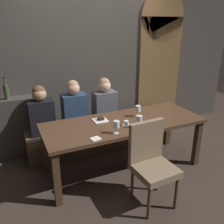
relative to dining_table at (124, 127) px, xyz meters
name	(u,v)px	position (x,y,z in m)	size (l,w,h in m)	color
ground	(123,168)	(0.00, 0.00, -0.65)	(9.00, 9.00, 0.00)	#382D26
back_wall_tiled	(91,54)	(0.00, 1.22, 0.85)	(6.00, 0.12, 3.00)	#423D38
arched_door	(160,58)	(1.35, 1.15, 0.71)	(0.90, 0.05, 2.55)	brown
back_counter	(2,130)	(-1.55, 1.04, -0.18)	(1.10, 0.28, 0.95)	#38342F
dining_table	(124,127)	(0.00, 0.00, 0.00)	(2.20, 0.84, 0.74)	#412B1C
banquette_bench	(104,135)	(0.00, 0.70, -0.42)	(2.50, 0.44, 0.45)	#4A3C2E
chair_near_side	(151,159)	(-0.03, -0.72, -0.09)	(0.46, 0.46, 0.98)	#4C3321
diner_redhead	(41,112)	(-0.99, 0.71, 0.14)	(0.36, 0.24, 0.73)	black
diner_bearded	(74,106)	(-0.49, 0.73, 0.15)	(0.36, 0.24, 0.76)	navy
diner_far_end	(105,103)	(0.00, 0.68, 0.15)	(0.36, 0.24, 0.76)	#4C515B
wine_bottle_pale_label	(6,91)	(-1.40, 1.02, 0.42)	(0.08, 0.08, 0.33)	#384728
wine_glass_end_right	(139,119)	(0.08, -0.26, 0.20)	(0.08, 0.08, 0.16)	silver
wine_glass_near_left	(138,109)	(0.26, 0.08, 0.20)	(0.08, 0.08, 0.16)	silver
wine_glass_far_left	(116,125)	(-0.26, -0.29, 0.20)	(0.08, 0.08, 0.16)	silver
espresso_cup	(126,123)	(-0.03, -0.13, 0.11)	(0.12, 0.12, 0.06)	white
dessert_plate	(100,120)	(-0.28, 0.16, 0.10)	(0.19, 0.19, 0.05)	white
folded_napkin	(96,139)	(-0.54, -0.33, 0.09)	(0.11, 0.10, 0.01)	silver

